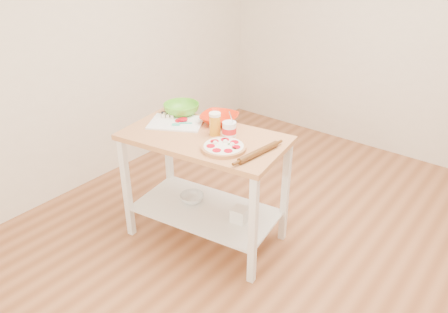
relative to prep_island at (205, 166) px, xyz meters
name	(u,v)px	position (x,y,z in m)	size (l,w,h in m)	color
room_shell	(284,84)	(0.53, 0.17, 0.70)	(4.04, 4.54, 2.74)	#9B5E39
prep_island	(205,166)	(0.00, 0.00, 0.00)	(1.27, 0.82, 0.90)	tan
pizza	(224,147)	(0.24, -0.08, 0.27)	(0.31, 0.31, 0.05)	tan
cutting_board	(176,122)	(-0.32, 0.04, 0.26)	(0.50, 0.46, 0.04)	white
spatula	(181,124)	(-0.25, 0.03, 0.27)	(0.12, 0.13, 0.01)	#33C09F
knife	(174,113)	(-0.44, 0.14, 0.27)	(0.24, 0.16, 0.01)	silver
orange_bowl	(219,119)	(-0.06, 0.25, 0.28)	(0.28, 0.28, 0.07)	red
green_bowl	(181,109)	(-0.41, 0.20, 0.30)	(0.29, 0.29, 0.09)	#5CB529
beer_pint	(215,124)	(0.05, 0.06, 0.34)	(0.08, 0.08, 0.17)	orange
yogurt_tub	(229,130)	(0.17, 0.08, 0.31)	(0.10, 0.10, 0.22)	white
rolling_pin	(258,152)	(0.48, -0.01, 0.27)	(0.04, 0.04, 0.36)	brown
shelf_glass_bowl	(192,198)	(-0.16, 0.01, -0.36)	(0.19, 0.19, 0.06)	silver
shelf_bin	(240,215)	(0.30, 0.04, -0.33)	(0.11, 0.11, 0.11)	white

